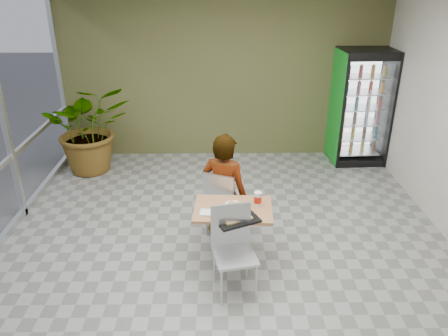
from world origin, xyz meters
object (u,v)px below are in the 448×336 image
at_px(potted_plant, 90,128).
at_px(seated_woman, 224,196).
at_px(cafeteria_tray, 236,219).
at_px(soda_cup, 258,199).
at_px(dining_table, 233,223).
at_px(beverage_fridge, 361,107).
at_px(chair_far, 221,199).
at_px(chair_near, 233,242).

bearing_deg(potted_plant, seated_woman, -42.69).
distance_m(seated_woman, potted_plant, 3.19).
bearing_deg(cafeteria_tray, seated_woman, 97.93).
height_order(soda_cup, potted_plant, potted_plant).
height_order(dining_table, cafeteria_tray, cafeteria_tray).
distance_m(seated_woman, beverage_fridge, 3.60).
bearing_deg(chair_far, beverage_fridge, -112.25).
xyz_separation_m(dining_table, potted_plant, (-2.44, 2.76, 0.26)).
bearing_deg(chair_near, seated_woman, 82.63).
relative_size(seated_woman, cafeteria_tray, 3.67).
distance_m(chair_far, cafeteria_tray, 0.87).
height_order(seated_woman, potted_plant, potted_plant).
distance_m(dining_table, seated_woman, 0.61).
height_order(dining_table, chair_near, chair_near).
distance_m(soda_cup, potted_plant, 3.83).
relative_size(dining_table, potted_plant, 0.60).
distance_m(dining_table, beverage_fridge, 3.99).
bearing_deg(dining_table, beverage_fridge, 52.11).
height_order(beverage_fridge, potted_plant, beverage_fridge).
bearing_deg(potted_plant, dining_table, -48.58).
xyz_separation_m(dining_table, seated_woman, (-0.10, 0.60, 0.05)).
bearing_deg(soda_cup, beverage_fridge, 55.00).
height_order(chair_far, chair_near, chair_near).
distance_m(chair_far, soda_cup, 0.70).
relative_size(chair_far, potted_plant, 0.60).
height_order(dining_table, potted_plant, potted_plant).
bearing_deg(dining_table, potted_plant, 131.42).
height_order(dining_table, seated_woman, seated_woman).
xyz_separation_m(cafeteria_tray, beverage_fridge, (2.41, 3.40, 0.28)).
xyz_separation_m(chair_far, cafeteria_tray, (0.16, -0.83, 0.20)).
bearing_deg(chair_near, cafeteria_tray, 67.02).
distance_m(cafeteria_tray, beverage_fridge, 4.17).
bearing_deg(beverage_fridge, chair_far, -138.43).
height_order(chair_near, soda_cup, chair_near).
bearing_deg(chair_near, soda_cup, 49.02).
distance_m(dining_table, chair_far, 0.58).
relative_size(chair_far, seated_woman, 0.54).
relative_size(dining_table, soda_cup, 5.77).
relative_size(dining_table, chair_far, 1.00).
bearing_deg(potted_plant, beverage_fridge, 4.30).
bearing_deg(cafeteria_tray, chair_far, 100.97).
xyz_separation_m(dining_table, soda_cup, (0.30, 0.08, 0.30)).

